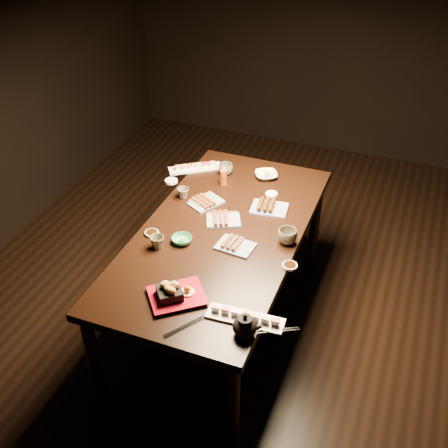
# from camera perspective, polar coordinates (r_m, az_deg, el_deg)

# --- Properties ---
(ground) EXTENTS (5.00, 5.00, 0.00)m
(ground) POSITION_cam_1_polar(r_m,az_deg,el_deg) (3.84, 2.29, -8.64)
(ground) COLOR black
(ground) RESTS_ON ground
(dining_table) EXTENTS (1.37, 1.98, 0.75)m
(dining_table) POSITION_cam_1_polar(r_m,az_deg,el_deg) (3.48, -0.30, -5.75)
(dining_table) COLOR black
(dining_table) RESTS_ON ground
(sushi_platter_near) EXTENTS (0.38, 0.12, 0.05)m
(sushi_platter_near) POSITION_cam_1_polar(r_m,az_deg,el_deg) (2.70, 2.16, -9.32)
(sushi_platter_near) COLOR white
(sushi_platter_near) RESTS_ON dining_table
(sushi_platter_far) EXTENTS (0.35, 0.29, 0.04)m
(sushi_platter_far) POSITION_cam_1_polar(r_m,az_deg,el_deg) (3.85, -2.95, 5.87)
(sushi_platter_far) COLOR white
(sushi_platter_far) RESTS_ON dining_table
(yakitori_plate_center) EXTENTS (0.24, 0.21, 0.05)m
(yakitori_plate_center) POSITION_cam_1_polar(r_m,az_deg,el_deg) (3.32, -0.06, 0.62)
(yakitori_plate_center) COLOR #828EB6
(yakitori_plate_center) RESTS_ON dining_table
(yakitori_plate_right) EXTENTS (0.22, 0.17, 0.05)m
(yakitori_plate_right) POSITION_cam_1_polar(r_m,az_deg,el_deg) (3.12, 1.17, -2.00)
(yakitori_plate_right) COLOR #828EB6
(yakitori_plate_right) RESTS_ON dining_table
(yakitori_plate_left) EXTENTS (0.22, 0.24, 0.05)m
(yakitori_plate_left) POSITION_cam_1_polar(r_m,az_deg,el_deg) (3.48, -1.86, 2.44)
(yakitori_plate_left) COLOR #828EB6
(yakitori_plate_left) RESTS_ON dining_table
(tsukune_plate) EXTENTS (0.24, 0.18, 0.06)m
(tsukune_plate) POSITION_cam_1_polar(r_m,az_deg,el_deg) (3.43, 4.64, 1.86)
(tsukune_plate) COLOR #828EB6
(tsukune_plate) RESTS_ON dining_table
(edamame_bowl_green) EXTENTS (0.15, 0.15, 0.04)m
(edamame_bowl_green) POSITION_cam_1_polar(r_m,az_deg,el_deg) (3.16, -4.30, -1.62)
(edamame_bowl_green) COLOR #30925F
(edamame_bowl_green) RESTS_ON dining_table
(edamame_bowl_cream) EXTENTS (0.20, 0.20, 0.04)m
(edamame_bowl_cream) POSITION_cam_1_polar(r_m,az_deg,el_deg) (3.76, 4.31, 4.96)
(edamame_bowl_cream) COLOR beige
(edamame_bowl_cream) RESTS_ON dining_table
(tempura_tray) EXTENTS (0.35, 0.34, 0.10)m
(tempura_tray) POSITION_cam_1_polar(r_m,az_deg,el_deg) (2.79, -4.83, -6.76)
(tempura_tray) COLOR black
(tempura_tray) RESTS_ON dining_table
(teacup_near_left) EXTENTS (0.09, 0.09, 0.07)m
(teacup_near_left) POSITION_cam_1_polar(r_m,az_deg,el_deg) (3.13, -6.81, -1.86)
(teacup_near_left) COLOR brown
(teacup_near_left) RESTS_ON dining_table
(teacup_mid_right) EXTENTS (0.12, 0.12, 0.09)m
(teacup_mid_right) POSITION_cam_1_polar(r_m,az_deg,el_deg) (3.16, 6.45, -1.25)
(teacup_mid_right) COLOR brown
(teacup_mid_right) RESTS_ON dining_table
(teacup_far_left) EXTENTS (0.10, 0.10, 0.07)m
(teacup_far_left) POSITION_cam_1_polar(r_m,az_deg,el_deg) (3.54, -4.18, 3.14)
(teacup_far_left) COLOR brown
(teacup_far_left) RESTS_ON dining_table
(teacup_far_right) EXTENTS (0.10, 0.10, 0.07)m
(teacup_far_right) POSITION_cam_1_polar(r_m,az_deg,el_deg) (3.78, 0.18, 5.60)
(teacup_far_right) COLOR brown
(teacup_far_right) RESTS_ON dining_table
(teapot) EXTENTS (0.16, 0.16, 0.12)m
(teapot) POSITION_cam_1_polar(r_m,az_deg,el_deg) (2.61, 2.14, -10.18)
(teapot) COLOR black
(teapot) RESTS_ON dining_table
(condiment_bottle) EXTENTS (0.07, 0.07, 0.14)m
(condiment_bottle) POSITION_cam_1_polar(r_m,az_deg,el_deg) (3.65, -0.06, 5.01)
(condiment_bottle) COLOR maroon
(condiment_bottle) RESTS_ON dining_table
(sauce_dish_west) EXTENTS (0.11, 0.11, 0.01)m
(sauce_dish_west) POSITION_cam_1_polar(r_m,az_deg,el_deg) (3.25, -7.35, -0.93)
(sauce_dish_west) COLOR white
(sauce_dish_west) RESTS_ON dining_table
(sauce_dish_east) EXTENTS (0.08, 0.08, 0.01)m
(sauce_dish_east) POSITION_cam_1_polar(r_m,az_deg,el_deg) (3.58, 4.84, 3.05)
(sauce_dish_east) COLOR white
(sauce_dish_east) RESTS_ON dining_table
(sauce_dish_se) EXTENTS (0.11, 0.11, 0.01)m
(sauce_dish_se) POSITION_cam_1_polar(r_m,az_deg,el_deg) (3.01, 6.70, -4.24)
(sauce_dish_se) COLOR white
(sauce_dish_se) RESTS_ON dining_table
(sauce_dish_nw) EXTENTS (0.09, 0.09, 0.01)m
(sauce_dish_nw) POSITION_cam_1_polar(r_m,az_deg,el_deg) (3.72, -5.37, 4.37)
(sauce_dish_nw) COLOR white
(sauce_dish_nw) RESTS_ON dining_table
(chopsticks_near) EXTENTS (0.14, 0.21, 0.01)m
(chopsticks_near) POSITION_cam_1_polar(r_m,az_deg,el_deg) (2.68, -3.95, -10.30)
(chopsticks_near) COLOR black
(chopsticks_near) RESTS_ON dining_table
(chopsticks_se) EXTENTS (0.22, 0.13, 0.01)m
(chopsticks_se) POSITION_cam_1_polar(r_m,az_deg,el_deg) (2.66, 5.09, -10.77)
(chopsticks_se) COLOR black
(chopsticks_se) RESTS_ON dining_table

